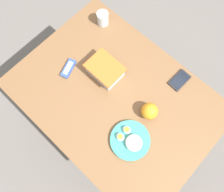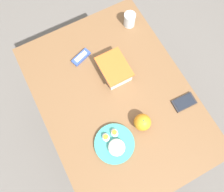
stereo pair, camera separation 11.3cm
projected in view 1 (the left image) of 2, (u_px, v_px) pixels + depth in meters
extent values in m
plane|color=#66605B|center=(114.00, 123.00, 1.90)|extent=(10.00, 10.00, 0.00)
cube|color=brown|center=(116.00, 97.00, 1.18)|extent=(1.07, 0.78, 0.03)
cylinder|color=brown|center=(35.00, 102.00, 1.57)|extent=(0.05, 0.05, 0.74)
cylinder|color=brown|center=(99.00, 43.00, 1.72)|extent=(0.05, 0.05, 0.74)
cylinder|color=brown|center=(197.00, 125.00, 1.52)|extent=(0.05, 0.05, 0.74)
cube|color=white|center=(105.00, 71.00, 1.17)|extent=(0.17, 0.13, 0.07)
cube|color=beige|center=(105.00, 71.00, 1.18)|extent=(0.16, 0.12, 0.05)
cube|color=orange|center=(105.00, 67.00, 1.13)|extent=(0.19, 0.14, 0.01)
ellipsoid|color=gray|center=(104.00, 71.00, 1.16)|extent=(0.05, 0.03, 0.03)
sphere|color=orange|center=(149.00, 111.00, 1.09)|extent=(0.09, 0.09, 0.09)
cylinder|color=#4C662D|center=(151.00, 109.00, 1.06)|extent=(0.01, 0.01, 0.00)
cylinder|color=teal|center=(130.00, 140.00, 1.08)|extent=(0.20, 0.20, 0.02)
ellipsoid|color=white|center=(134.00, 143.00, 1.05)|extent=(0.08, 0.08, 0.03)
ellipsoid|color=white|center=(120.00, 137.00, 1.07)|extent=(0.04, 0.04, 0.02)
cylinder|color=#F4A823|center=(120.00, 137.00, 1.06)|extent=(0.02, 0.02, 0.01)
ellipsoid|color=white|center=(127.00, 130.00, 1.08)|extent=(0.04, 0.04, 0.02)
cylinder|color=#F4A823|center=(127.00, 129.00, 1.07)|extent=(0.02, 0.02, 0.01)
cube|color=#334C9E|center=(68.00, 69.00, 1.20)|extent=(0.08, 0.12, 0.02)
cube|color=white|center=(68.00, 68.00, 1.19)|extent=(0.05, 0.08, 0.00)
cube|color=#232328|center=(180.00, 80.00, 1.19)|extent=(0.07, 0.12, 0.01)
cube|color=black|center=(180.00, 80.00, 1.18)|extent=(0.06, 0.10, 0.00)
cylinder|color=silver|center=(103.00, 18.00, 1.26)|extent=(0.07, 0.07, 0.08)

